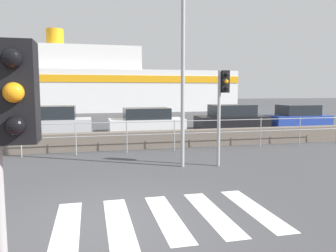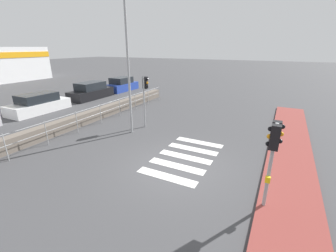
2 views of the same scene
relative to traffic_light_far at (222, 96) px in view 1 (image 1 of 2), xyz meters
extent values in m
plane|color=#424244|center=(-3.60, -3.72, -2.18)|extent=(160.00, 160.00, 0.00)
cube|color=silver|center=(-4.44, -3.72, -2.18)|extent=(0.45, 2.40, 0.01)
cube|color=silver|center=(-3.54, -3.72, -2.18)|extent=(0.45, 2.40, 0.01)
cube|color=silver|center=(-2.64, -3.72, -2.18)|extent=(0.45, 2.40, 0.01)
cube|color=silver|center=(-1.74, -3.72, -2.18)|extent=(0.45, 2.40, 0.01)
cube|color=silver|center=(-0.84, -3.72, -2.18)|extent=(0.45, 2.40, 0.01)
cube|color=#6B6056|center=(-3.60, 3.72, -1.84)|extent=(22.84, 0.55, 0.70)
cylinder|color=#9EA0A3|center=(-3.60, 2.85, -1.02)|extent=(20.56, 0.03, 0.03)
cylinder|color=#9EA0A3|center=(-3.60, 2.85, -1.51)|extent=(20.56, 0.03, 0.03)
cylinder|color=#9EA0A3|center=(-6.40, 2.85, -1.57)|extent=(0.04, 0.04, 1.23)
cylinder|color=#9EA0A3|center=(-4.53, 2.85, -1.57)|extent=(0.04, 0.04, 1.23)
cylinder|color=#9EA0A3|center=(-2.66, 2.85, -1.57)|extent=(0.04, 0.04, 1.23)
cylinder|color=#9EA0A3|center=(-0.79, 2.85, -1.57)|extent=(0.04, 0.04, 1.23)
cylinder|color=#9EA0A3|center=(1.07, 2.85, -1.57)|extent=(0.04, 0.04, 1.23)
cylinder|color=#9EA0A3|center=(2.94, 2.85, -1.57)|extent=(0.04, 0.04, 1.23)
cylinder|color=#9EA0A3|center=(4.81, 2.85, -1.57)|extent=(0.04, 0.04, 1.23)
cube|color=black|center=(-4.46, -7.11, 0.18)|extent=(0.24, 0.24, 0.68)
sphere|color=black|center=(-4.46, -7.25, 0.39)|extent=(0.13, 0.13, 0.13)
sphere|color=orange|center=(-4.46, -7.25, 0.18)|extent=(0.13, 0.13, 0.13)
sphere|color=black|center=(-4.46, -7.25, -0.04)|extent=(0.13, 0.13, 0.13)
cylinder|color=#9EA0A3|center=(-0.10, 0.01, -0.70)|extent=(0.10, 0.10, 2.98)
cube|color=black|center=(0.07, 0.01, 0.45)|extent=(0.24, 0.24, 0.68)
sphere|color=black|center=(0.07, -0.13, 0.66)|extent=(0.13, 0.13, 0.13)
sphere|color=orange|center=(0.07, -0.13, 0.45)|extent=(0.13, 0.13, 0.13)
sphere|color=black|center=(0.07, -0.13, 0.24)|extent=(0.13, 0.13, 0.13)
cylinder|color=#9EA0A3|center=(-1.23, 0.17, 1.29)|extent=(0.12, 0.12, 6.94)
cube|color=white|center=(-3.60, 28.31, 0.10)|extent=(32.27, 6.05, 4.57)
cube|color=white|center=(-7.47, 28.31, 3.65)|extent=(18.07, 4.84, 2.52)
cube|color=orange|center=(-3.60, 25.27, 1.38)|extent=(32.27, 0.08, 0.73)
cylinder|color=orange|center=(-7.47, 28.31, 5.81)|extent=(1.80, 1.80, 1.80)
cube|color=#BCBCC1|center=(-6.04, 8.84, -1.76)|extent=(4.20, 1.81, 0.85)
cube|color=#1E2328|center=(-6.04, 8.84, -0.99)|extent=(2.52, 1.59, 0.69)
cube|color=silver|center=(-0.87, 8.84, -1.81)|extent=(4.23, 1.85, 0.76)
cube|color=#1E2328|center=(-0.87, 8.84, -1.12)|extent=(2.54, 1.63, 0.62)
cube|color=black|center=(4.36, 8.84, -1.77)|extent=(4.30, 1.78, 0.83)
cube|color=#1E2328|center=(4.36, 8.84, -1.02)|extent=(2.58, 1.57, 0.68)
cube|color=#233D9E|center=(8.90, 8.84, -1.79)|extent=(3.86, 1.83, 0.80)
cube|color=#1E2328|center=(8.90, 8.84, -1.06)|extent=(2.32, 1.61, 0.65)
camera|label=1|loc=(-4.00, -9.48, 0.19)|focal=35.00mm
camera|label=2|loc=(-10.89, -7.10, 2.40)|focal=24.00mm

